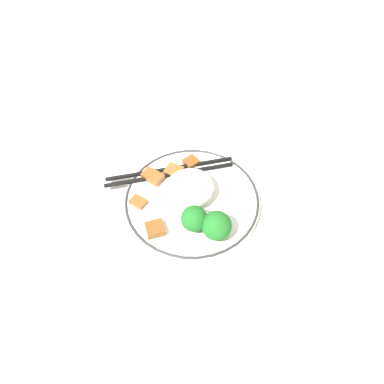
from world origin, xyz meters
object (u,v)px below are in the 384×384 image
Objects in this scene: plate at (192,201)px; chopsticks at (170,171)px; broccoli_back_center at (217,226)px; broccoli_back_left at (194,219)px.

plate is 1.07× the size of chopsticks.
plate is 0.07m from chopsticks.
chopsticks is at bearing 81.74° from broccoli_back_center.
broccoli_back_center is (0.02, -0.03, -0.00)m from broccoli_back_left.
broccoli_back_left is 0.13m from chopsticks.
broccoli_back_center is (-0.02, -0.08, 0.03)m from plate.
plate is 4.50× the size of broccoli_back_center.
chopsticks is at bearing 70.87° from broccoli_back_left.
broccoli_back_left is at bearing -109.13° from chopsticks.
plate is at bearing -95.20° from chopsticks.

